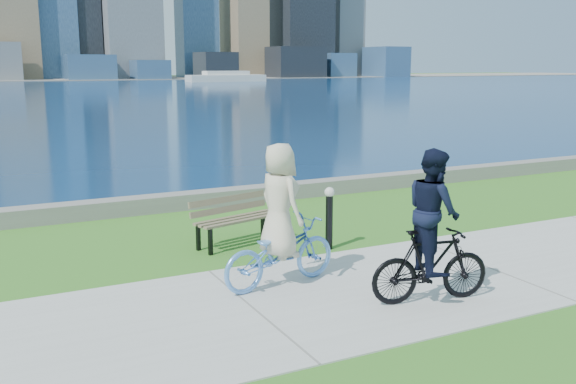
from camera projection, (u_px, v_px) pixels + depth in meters
name	position (u px, v px, depth m)	size (l,w,h in m)	color
ground	(486.00, 268.00, 10.14)	(320.00, 320.00, 0.00)	#2C681B
concrete_path	(486.00, 267.00, 10.14)	(80.00, 3.50, 0.02)	#AAAAA4
seawall	(303.00, 189.00, 15.54)	(90.00, 0.50, 0.35)	slate
bay_water	(34.00, 91.00, 73.27)	(320.00, 131.00, 0.01)	navy
far_shore	(4.00, 79.00, 124.11)	(320.00, 30.00, 0.12)	gray
ferry_far	(226.00, 77.00, 110.52)	(13.52, 3.86, 1.84)	silver
park_bench	(235.00, 216.00, 11.37)	(1.72, 0.96, 0.85)	black
bollard_lamp	(329.00, 214.00, 11.04)	(0.18, 0.18, 1.10)	black
cyclist_woman	(280.00, 234.00, 9.15)	(0.97, 1.96, 2.07)	#629DEE
cyclist_man	(432.00, 239.00, 8.48)	(0.82, 1.74, 2.08)	black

